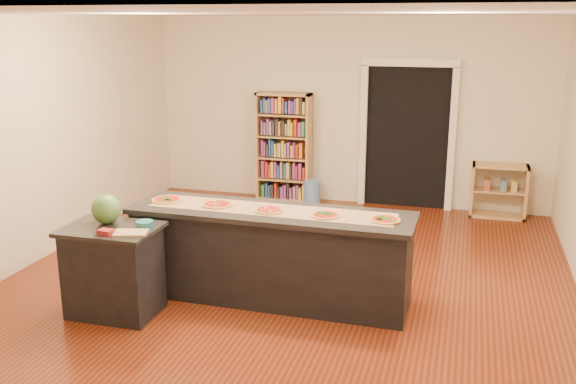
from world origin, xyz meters
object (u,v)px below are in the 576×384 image
(side_counter, at_px, (114,270))
(bookshelf, at_px, (284,147))
(waste_bin, at_px, (312,192))
(watermelon, at_px, (106,209))
(low_shelf, at_px, (499,191))
(kitchen_island, at_px, (271,255))

(side_counter, relative_size, bookshelf, 0.52)
(waste_bin, bearing_deg, bookshelf, 171.74)
(waste_bin, xyz_separation_m, watermelon, (-1.00, -4.13, 0.82))
(bookshelf, relative_size, waste_bin, 4.51)
(low_shelf, height_order, waste_bin, low_shelf)
(waste_bin, relative_size, watermelon, 1.32)
(bookshelf, relative_size, watermelon, 5.98)
(waste_bin, bearing_deg, low_shelf, 1.10)
(side_counter, height_order, bookshelf, bookshelf)
(low_shelf, height_order, watermelon, watermelon)
(low_shelf, bearing_deg, waste_bin, -178.90)
(bookshelf, bearing_deg, waste_bin, -8.26)
(kitchen_island, distance_m, waste_bin, 3.55)
(bookshelf, distance_m, waste_bin, 0.80)
(kitchen_island, xyz_separation_m, bookshelf, (-0.90, 3.57, 0.37))
(waste_bin, bearing_deg, kitchen_island, -82.87)
(waste_bin, bearing_deg, watermelon, -103.56)
(kitchen_island, bearing_deg, low_shelf, 58.01)
(bookshelf, bearing_deg, kitchen_island, -75.80)
(watermelon, bearing_deg, side_counter, -48.30)
(side_counter, bearing_deg, low_shelf, 49.37)
(low_shelf, relative_size, watermelon, 2.73)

